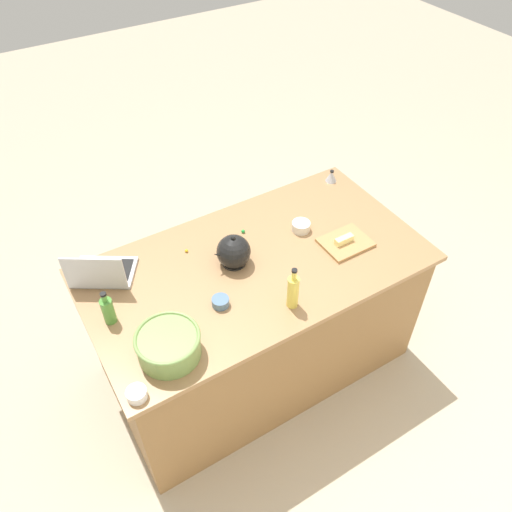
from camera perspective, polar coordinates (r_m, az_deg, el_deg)
The scene contains 17 objects.
ground_plane at distance 3.37m, azimuth -0.00°, elevation -11.66°, with size 12.00×12.00×0.00m, color #B7A88E.
island_counter at distance 3.01m, azimuth -0.00°, elevation -6.82°, with size 1.81×0.99×0.90m.
laptop at distance 2.68m, azimuth -17.03°, elevation -1.77°, with size 0.38×0.36×0.22m.
mixing_bowl_large at distance 2.28m, azimuth -9.84°, elevation -9.82°, with size 0.29×0.29×0.13m.
bottle_oil at distance 2.41m, azimuth 4.17°, elevation -3.98°, with size 0.06×0.06×0.24m.
bottle_olive at distance 2.46m, azimuth -16.33°, elevation -5.86°, with size 0.06×0.06×0.19m.
kettle at distance 2.63m, azimuth -2.55°, elevation 0.47°, with size 0.21×0.18×0.20m.
cutting_board at distance 2.82m, azimuth 10.05°, elevation 1.51°, with size 0.26×0.21×0.02m, color #AD7F4C.
butter_stick_left at distance 2.80m, azimuth 9.89°, elevation 1.82°, with size 0.11×0.04×0.04m, color #F4E58C.
ramekin_small at distance 2.23m, azimuth -13.29°, elevation -14.89°, with size 0.09×0.09×0.04m, color white.
ramekin_medium at distance 2.87m, azimuth 5.09°, elevation 3.35°, with size 0.10×0.10×0.05m, color beige.
ramekin_wide at distance 2.47m, azimuth -4.02°, elevation -5.17°, with size 0.09×0.09×0.04m, color slate.
kitchen_timer at distance 3.26m, azimuth 8.49°, elevation 8.89°, with size 0.07×0.07×0.08m.
candy_0 at distance 2.47m, azimuth -10.68°, elevation -6.43°, with size 0.02×0.02×0.02m, color orange.
candy_1 at distance 2.76m, azimuth -7.84°, elevation 0.60°, with size 0.02×0.02×0.02m, color yellow.
candy_2 at distance 2.28m, azimuth -7.50°, elevation -11.94°, with size 0.02×0.02×0.02m, color #CC3399.
candy_3 at distance 2.85m, azimuth -1.46°, elevation 2.81°, with size 0.02×0.02×0.02m, color green.
Camera 1 is at (0.98, 1.62, 2.79)m, focal length 35.51 mm.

